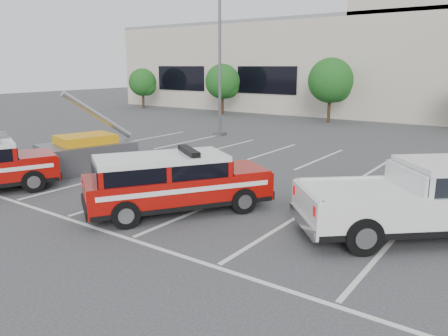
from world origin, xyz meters
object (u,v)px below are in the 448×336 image
Objects in this scene: fire_chief_suv at (175,186)px; utility_rig at (84,154)px; tree_left at (224,83)px; convention_building at (434,60)px; tree_far_left at (144,83)px; white_pickup at (426,206)px; light_pole_left at (220,49)px; tree_mid_left at (332,82)px.

utility_rig reaches higher than fire_chief_suv.
tree_left is 0.80× the size of fire_chief_suv.
convention_building is at bearing 33.05° from tree_left.
tree_far_left is at bearing -180.00° from tree_left.
white_pickup is at bearing 52.97° from fire_chief_suv.
tree_left is at bearing 124.52° from light_pole_left.
convention_building reaches higher than tree_mid_left.
fire_chief_suv is (4.41, -22.59, -2.27)m from tree_mid_left.
white_pickup is (10.85, -20.29, -2.27)m from tree_mid_left.
fire_chief_suv is at bearing -112.00° from white_pickup.
tree_mid_left reaches higher than tree_left.
tree_far_left is at bearing 170.45° from fire_chief_suv.
light_pole_left reaches higher than utility_rig.
tree_left is (10.00, 0.00, 0.27)m from tree_far_left.
tree_far_left is at bearing 149.29° from light_pole_left.
tree_far_left is (-25.09, -9.82, -2.22)m from convention_building.
fire_chief_suv is at bearing -59.13° from light_pole_left.
convention_building is 11.19m from tree_mid_left.
convention_building is at bearing 91.35° from utility_rig.
tree_left is at bearing 0.00° from tree_far_left.
tree_mid_left is at bearing 98.54° from utility_rig.
white_pickup is (6.44, 2.31, 0.00)m from fire_chief_suv.
white_pickup is at bearing -36.30° from light_pole_left.
tree_far_left is at bearing 145.51° from utility_rig.
fire_chief_suv is at bearing -0.48° from utility_rig.
utility_rig is at bearing -162.36° from fire_chief_suv.
white_pickup is at bearing 16.90° from utility_rig.
tree_left is 12.43m from light_pole_left.
convention_building is at bearing 122.03° from fire_chief_suv.
white_pickup is (20.85, -20.29, -2.00)m from tree_left.
light_pole_left is at bearing 108.91° from utility_rig.
white_pickup is (13.94, -10.24, -4.42)m from light_pole_left.
tree_left is at bearing 155.76° from fire_chief_suv.
tree_left is at bearing -146.95° from convention_building.
tree_mid_left is (20.00, 0.00, 0.54)m from tree_far_left.
convention_building is 9.80× the size of white_pickup.
white_pickup is 13.24m from utility_rig.
tree_left is at bearing 125.31° from utility_rig.
tree_mid_left is at bearing 0.00° from tree_left.
tree_mid_left is 0.79× the size of white_pickup.
fire_chief_suv is at bearing -78.96° from tree_mid_left.
light_pole_left is 17.85m from white_pickup.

